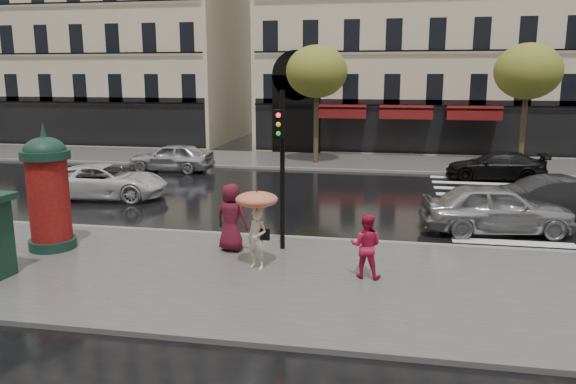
% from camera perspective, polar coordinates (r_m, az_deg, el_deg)
% --- Properties ---
extents(ground, '(160.00, 160.00, 0.00)m').
position_cam_1_polar(ground, '(14.46, 0.88, -8.46)').
color(ground, black).
rests_on(ground, ground).
extents(near_sidewalk, '(90.00, 7.00, 0.12)m').
position_cam_1_polar(near_sidewalk, '(13.98, 0.53, -8.93)').
color(near_sidewalk, '#474744').
rests_on(near_sidewalk, ground).
extents(far_sidewalk, '(90.00, 6.00, 0.12)m').
position_cam_1_polar(far_sidewalk, '(32.82, 6.54, 3.05)').
color(far_sidewalk, '#474744').
rests_on(far_sidewalk, ground).
extents(near_kerb, '(90.00, 0.25, 0.14)m').
position_cam_1_polar(near_kerb, '(17.25, 2.58, -4.84)').
color(near_kerb, slate).
rests_on(near_kerb, ground).
extents(far_kerb, '(90.00, 0.25, 0.14)m').
position_cam_1_polar(far_kerb, '(29.87, 6.11, 2.22)').
color(far_kerb, slate).
rests_on(far_kerb, ground).
extents(zebra_crossing, '(3.60, 11.75, 0.01)m').
position_cam_1_polar(zebra_crossing, '(23.80, 19.37, -1.01)').
color(zebra_crossing, silver).
rests_on(zebra_crossing, ground).
extents(tree_far_left, '(3.40, 3.40, 6.64)m').
position_cam_1_polar(tree_far_left, '(31.66, 2.93, 12.07)').
color(tree_far_left, '#38281C').
rests_on(tree_far_left, ground).
extents(tree_far_right, '(3.40, 3.40, 6.64)m').
position_cam_1_polar(tree_far_right, '(32.08, 23.19, 11.16)').
color(tree_far_right, '#38281C').
rests_on(tree_far_right, ground).
extents(woman_umbrella, '(1.08, 1.08, 2.08)m').
position_cam_1_polar(woman_umbrella, '(14.24, -3.17, -2.52)').
color(woman_umbrella, beige).
rests_on(woman_umbrella, near_sidewalk).
extents(woman_red, '(0.85, 0.70, 1.60)m').
position_cam_1_polar(woman_red, '(13.87, 7.92, -5.44)').
color(woman_red, '#B91640').
rests_on(woman_red, near_sidewalk).
extents(man_burgundy, '(1.07, 0.83, 1.93)m').
position_cam_1_polar(man_burgundy, '(15.87, -5.77, -2.57)').
color(man_burgundy, '#531021').
rests_on(man_burgundy, near_sidewalk).
extents(morris_column, '(1.35, 1.35, 3.62)m').
position_cam_1_polar(morris_column, '(17.21, -23.19, 0.28)').
color(morris_column, black).
rests_on(morris_column, near_sidewalk).
extents(traffic_light, '(0.30, 0.43, 4.48)m').
position_cam_1_polar(traffic_light, '(15.53, -0.67, 3.76)').
color(traffic_light, black).
rests_on(traffic_light, near_sidewalk).
extents(car_silver, '(4.95, 2.49, 1.62)m').
position_cam_1_polar(car_silver, '(19.24, 20.45, -1.56)').
color(car_silver, '#98989C').
rests_on(car_silver, ground).
extents(car_darkgrey, '(4.84, 2.26, 1.53)m').
position_cam_1_polar(car_darkgrey, '(21.92, 26.86, -0.65)').
color(car_darkgrey, black).
rests_on(car_darkgrey, ground).
extents(car_white, '(5.35, 2.97, 1.42)m').
position_cam_1_polar(car_white, '(24.34, -18.12, 1.03)').
color(car_white, silver).
rests_on(car_white, ground).
extents(car_black, '(4.72, 2.05, 1.35)m').
position_cam_1_polar(car_black, '(29.12, 20.34, 2.51)').
color(car_black, black).
rests_on(car_black, ground).
extents(car_far_silver, '(4.44, 1.82, 1.51)m').
position_cam_1_polar(car_far_silver, '(30.28, -11.74, 3.47)').
color(car_far_silver, '#B2B1B7').
rests_on(car_far_silver, ground).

